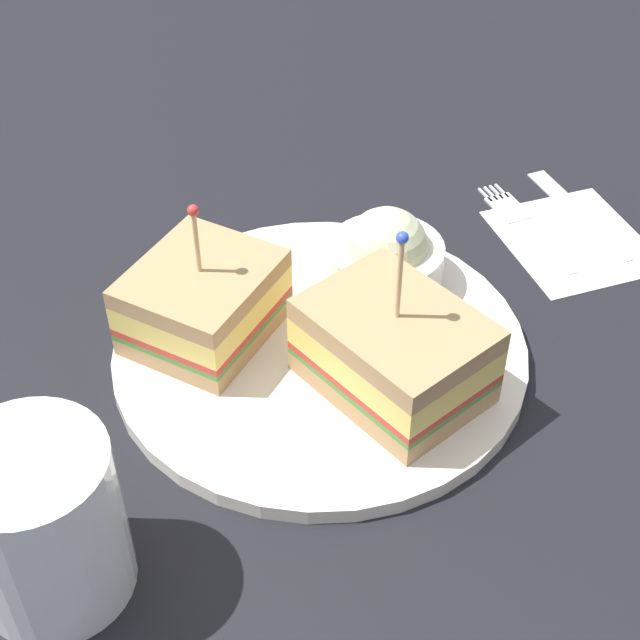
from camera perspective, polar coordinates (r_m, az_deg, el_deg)
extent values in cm
cube|color=black|center=(61.13, 0.00, -2.83)|extent=(116.36, 116.36, 2.00)
cylinder|color=silver|center=(60.07, 0.00, -1.80)|extent=(26.20, 26.20, 1.06)
cube|color=tan|center=(60.57, -6.94, -0.26)|extent=(10.86, 11.43, 1.23)
cube|color=#478438|center=(60.03, -7.00, 0.32)|extent=(10.86, 11.43, 0.40)
cube|color=red|center=(59.74, -7.04, 0.64)|extent=(10.86, 11.43, 0.50)
cube|color=#F4D666|center=(59.03, -7.12, 1.44)|extent=(10.86, 11.43, 1.67)
cube|color=tan|center=(58.11, -7.24, 2.52)|extent=(10.86, 11.43, 1.23)
cylinder|color=tan|center=(56.56, -7.46, 4.50)|extent=(0.30, 0.30, 5.04)
sphere|color=red|center=(55.08, -7.69, 6.58)|extent=(0.70, 0.70, 0.70)
cube|color=tan|center=(56.82, 4.40, -3.40)|extent=(12.73, 12.83, 1.39)
cube|color=#478438|center=(56.19, 4.44, -2.75)|extent=(12.73, 12.83, 0.40)
cube|color=red|center=(55.88, 4.47, -2.43)|extent=(12.73, 12.83, 0.50)
cube|color=#F4D666|center=(55.06, 4.53, -1.55)|extent=(12.73, 12.83, 1.86)
cube|color=tan|center=(53.96, 4.62, -0.29)|extent=(12.73, 12.83, 1.39)
cylinder|color=tan|center=(51.94, 4.81, 2.24)|extent=(0.30, 0.30, 6.20)
sphere|color=blue|center=(50.03, 5.01, 4.98)|extent=(0.70, 0.70, 0.70)
cylinder|color=silver|center=(63.59, 3.98, 3.40)|extent=(7.80, 7.80, 2.99)
sphere|color=beige|center=(62.78, 4.03, 4.34)|extent=(5.61, 5.61, 5.61)
cylinder|color=#B74C33|center=(48.83, -16.15, -12.56)|extent=(6.87, 6.87, 7.06)
cylinder|color=white|center=(47.91, -16.42, -11.73)|extent=(7.81, 7.81, 9.42)
cube|color=white|center=(72.12, 15.07, 4.69)|extent=(13.29, 13.90, 0.15)
cube|color=silver|center=(70.91, 13.53, 4.40)|extent=(3.55, 6.50, 0.35)
cube|color=silver|center=(74.30, 11.33, 6.70)|extent=(3.55, 4.20, 0.35)
cube|color=silver|center=(76.14, 10.95, 7.71)|extent=(1.03, 1.88, 0.35)
cube|color=silver|center=(75.90, 10.62, 7.64)|extent=(1.03, 1.88, 0.35)
cube|color=silver|center=(75.66, 10.30, 7.56)|extent=(1.03, 1.88, 0.35)
cube|color=silver|center=(75.42, 9.97, 7.49)|extent=(1.03, 1.88, 0.35)
cube|color=silver|center=(73.26, 16.58, 5.09)|extent=(3.62, 6.80, 0.35)
cube|color=silver|center=(76.66, 14.29, 7.38)|extent=(4.34, 6.97, 0.24)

